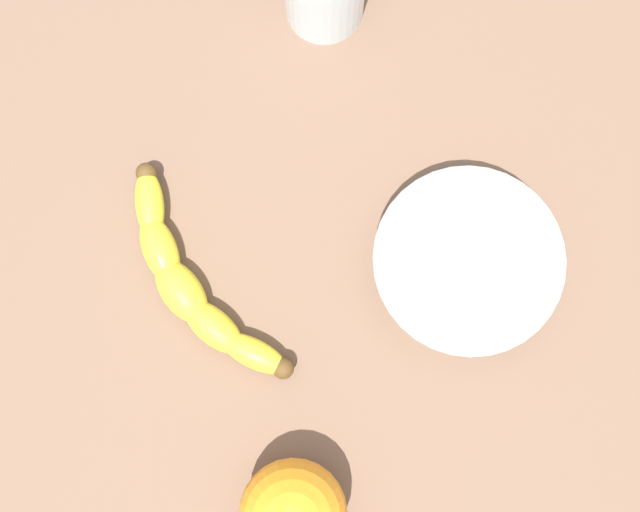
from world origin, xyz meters
TOP-DOWN VIEW (x-y plane):
  - wooden_tabletop at (0.00, 0.00)cm, footprint 120.00×120.00cm
  - banana at (12.18, 1.38)cm, footprint 6.98×22.53cm
  - ceramic_bowl at (-8.49, 12.37)cm, footprint 15.94×15.94cm

SIDE VIEW (x-z plane):
  - wooden_tabletop at x=0.00cm, z-range 0.00..3.00cm
  - banana at x=12.18cm, z-range 3.00..6.42cm
  - ceramic_bowl at x=-8.49cm, z-range 3.48..8.65cm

